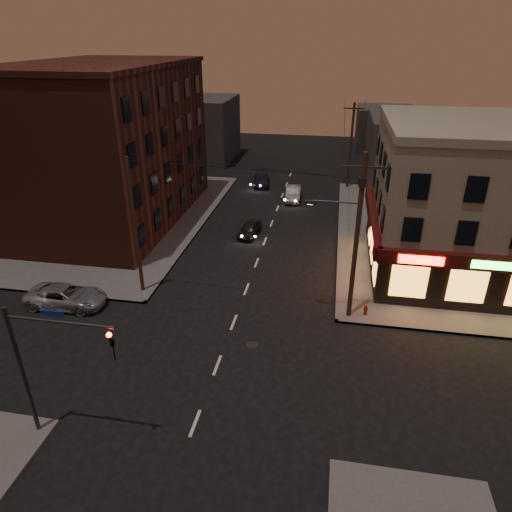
% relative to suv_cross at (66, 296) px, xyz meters
% --- Properties ---
extents(ground, '(120.00, 120.00, 0.00)m').
position_rel_suv_cross_xyz_m(ground, '(10.83, -4.00, -0.69)').
color(ground, black).
rests_on(ground, ground).
extents(sidewalk_ne, '(24.00, 28.00, 0.15)m').
position_rel_suv_cross_xyz_m(sidewalk_ne, '(28.83, 15.00, -0.62)').
color(sidewalk_ne, '#514F4C').
rests_on(sidewalk_ne, ground).
extents(sidewalk_nw, '(24.00, 28.00, 0.15)m').
position_rel_suv_cross_xyz_m(sidewalk_nw, '(-7.17, 15.00, -0.62)').
color(sidewalk_nw, '#514F4C').
rests_on(sidewalk_nw, ground).
extents(pizza_building, '(15.85, 12.85, 10.50)m').
position_rel_suv_cross_xyz_m(pizza_building, '(26.76, 9.43, 4.65)').
color(pizza_building, tan).
rests_on(pizza_building, sidewalk_ne).
extents(brick_apartment, '(12.00, 20.00, 13.00)m').
position_rel_suv_cross_xyz_m(brick_apartment, '(-3.67, 15.00, 5.96)').
color(brick_apartment, '#492117').
rests_on(brick_apartment, sidewalk_nw).
extents(bg_building_ne_a, '(10.00, 12.00, 7.00)m').
position_rel_suv_cross_xyz_m(bg_building_ne_a, '(24.83, 34.00, 2.81)').
color(bg_building_ne_a, '#3F3D3A').
rests_on(bg_building_ne_a, ground).
extents(bg_building_nw, '(9.00, 10.00, 8.00)m').
position_rel_suv_cross_xyz_m(bg_building_nw, '(-2.17, 38.00, 3.31)').
color(bg_building_nw, '#3F3D3A').
rests_on(bg_building_nw, ground).
extents(bg_building_ne_b, '(8.00, 8.00, 6.00)m').
position_rel_suv_cross_xyz_m(bg_building_ne_b, '(22.83, 48.00, 2.31)').
color(bg_building_ne_b, '#3F3D3A').
rests_on(bg_building_ne_b, ground).
extents(utility_pole_main, '(4.20, 0.44, 10.00)m').
position_rel_suv_cross_xyz_m(utility_pole_main, '(17.52, 1.80, 5.07)').
color(utility_pole_main, '#382619').
rests_on(utility_pole_main, sidewalk_ne).
extents(utility_pole_far, '(0.26, 0.26, 9.00)m').
position_rel_suv_cross_xyz_m(utility_pole_far, '(17.63, 28.00, 3.96)').
color(utility_pole_far, '#382619').
rests_on(utility_pole_far, sidewalk_ne).
extents(utility_pole_west, '(0.24, 0.24, 9.00)m').
position_rel_suv_cross_xyz_m(utility_pole_west, '(4.03, 2.50, 3.96)').
color(utility_pole_west, '#382619').
rests_on(utility_pole_west, sidewalk_nw).
extents(traffic_signal, '(4.49, 0.32, 6.47)m').
position_rel_suv_cross_xyz_m(traffic_signal, '(5.27, -9.60, 3.46)').
color(traffic_signal, '#333538').
rests_on(traffic_signal, ground).
extents(suv_cross, '(5.06, 2.43, 1.39)m').
position_rel_suv_cross_xyz_m(suv_cross, '(0.00, 0.00, 0.00)').
color(suv_cross, gray).
rests_on(suv_cross, ground).
extents(sedan_near, '(1.85, 3.67, 1.20)m').
position_rel_suv_cross_xyz_m(sedan_near, '(9.36, 13.00, -0.10)').
color(sedan_near, black).
rests_on(sedan_near, ground).
extents(sedan_mid, '(1.70, 4.32, 1.40)m').
position_rel_suv_cross_xyz_m(sedan_mid, '(12.09, 22.86, 0.01)').
color(sedan_mid, gray).
rests_on(sedan_mid, ground).
extents(sedan_far, '(2.35, 4.57, 1.27)m').
position_rel_suv_cross_xyz_m(sedan_far, '(8.00, 27.26, -0.06)').
color(sedan_far, '#1B1A35').
rests_on(sedan_far, ground).
extents(fire_hydrant, '(0.31, 0.31, 0.69)m').
position_rel_suv_cross_xyz_m(fire_hydrant, '(18.63, 2.00, -0.17)').
color(fire_hydrant, maroon).
rests_on(fire_hydrant, sidewalk_ne).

